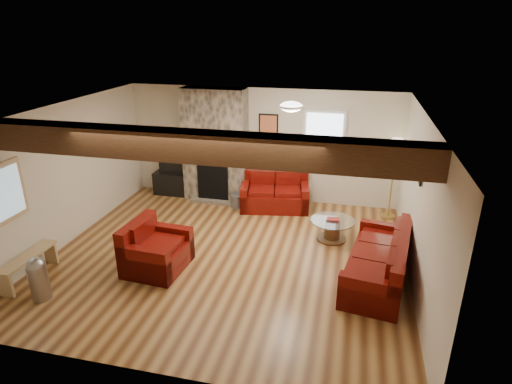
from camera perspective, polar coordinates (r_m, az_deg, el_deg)
room at (r=6.98m, az=-4.05°, el=0.39°), size 8.00×8.00×8.00m
oak_beam at (r=5.52m, az=-8.12°, el=6.06°), size 6.00×0.36×0.38m
chimney_breast at (r=9.53m, az=-5.46°, el=6.01°), size 1.40×0.67×2.50m
back_window at (r=9.21m, az=9.05°, el=7.41°), size 0.90×0.08×1.10m
ceiling_dome at (r=7.31m, az=4.70°, el=11.06°), size 0.40×0.40×0.18m
artwork_back at (r=9.33m, az=1.66°, el=8.80°), size 0.42×0.06×0.52m
artwork_right at (r=6.89m, az=20.94°, el=3.10°), size 0.06×0.55×0.42m
sofa_three at (r=6.95m, az=15.93°, el=-8.45°), size 1.14×2.11×0.77m
loveseat at (r=9.22m, az=2.51°, el=0.06°), size 1.56×1.06×0.77m
armchair_red at (r=7.16m, az=-13.12°, el=-7.08°), size 0.94×1.05×0.80m
coffee_table at (r=8.08m, az=10.10°, el=-4.97°), size 0.81×0.81×0.43m
tv_cabinet at (r=10.20m, az=-10.46°, el=1.15°), size 1.05×0.42×0.53m
television at (r=10.05m, az=-10.65°, el=3.74°), size 0.77×0.10×0.44m
floor_lamp at (r=8.88m, az=18.19°, el=5.25°), size 0.43×0.43×1.67m
pine_bench at (r=7.68m, az=-27.97°, el=-8.84°), size 0.25×1.08×0.41m
pedal_bin at (r=7.03m, az=-27.01°, el=-10.22°), size 0.32×0.32×0.68m
coal_bucket at (r=9.38m, az=-2.46°, el=-1.15°), size 0.30×0.30×0.29m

